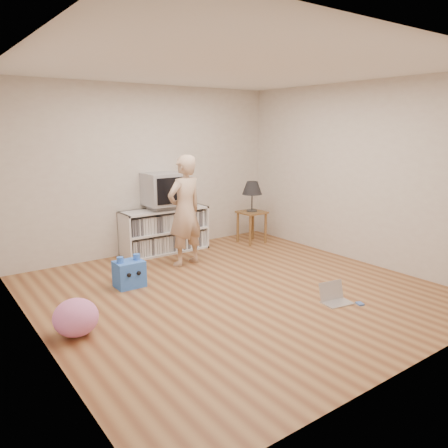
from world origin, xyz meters
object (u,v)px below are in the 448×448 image
laptop (334,297)px  plush_pink (76,317)px  dvd_deck (164,207)px  side_table (252,219)px  media_unit (164,230)px  person (185,211)px  plush_blue (129,273)px  crt_tv (164,189)px  table_lamp (252,189)px

laptop → plush_pink: 2.81m
plush_pink → dvd_deck: bearing=44.6°
side_table → media_unit: bearing=165.5°
plush_pink → person: bearing=32.8°
media_unit → plush_blue: (-1.12, -1.14, -0.18)m
crt_tv → table_lamp: crt_tv is taller
crt_tv → plush_blue: (-1.12, -1.12, -0.85)m
crt_tv → laptop: size_ratio=1.65×
laptop → person: bearing=116.1°
dvd_deck → person: bearing=-95.8°
crt_tv → side_table: crt_tv is taller
person → plush_blue: (-1.04, -0.36, -0.62)m
dvd_deck → plush_blue: dvd_deck is taller
media_unit → side_table: (1.49, -0.39, 0.07)m
dvd_deck → side_table: (1.49, -0.37, -0.32)m
table_lamp → dvd_deck: bearing=166.0°
person → plush_pink: (-2.01, -1.29, -0.61)m
media_unit → dvd_deck: 0.39m
side_table → plush_blue: side_table is taller
side_table → plush_pink: side_table is taller
table_lamp → plush_pink: 4.02m
dvd_deck → plush_blue: size_ratio=1.11×
side_table → laptop: size_ratio=1.51×
dvd_deck → side_table: size_ratio=0.82×
crt_tv → plush_pink: 3.04m
side_table → dvd_deck: bearing=166.0°
media_unit → plush_blue: 1.61m
crt_tv → laptop: bearing=-79.2°
plush_blue → side_table: bearing=16.4°
person → plush_pink: bearing=23.0°
person → plush_pink: size_ratio=3.71×
laptop → plush_blue: 2.50m
dvd_deck → plush_blue: 1.69m
table_lamp → plush_blue: 2.82m
media_unit → dvd_deck: dvd_deck is taller
side_table → laptop: (-0.92, -2.60, -0.35)m
person → plush_blue: bearing=9.4°
media_unit → side_table: size_ratio=2.55×
plush_pink → crt_tv: bearing=44.5°
crt_tv → side_table: 1.65m
side_table → person: size_ratio=0.35×
table_lamp → plush_pink: bearing=-154.8°
crt_tv → plush_blue: 1.80m
side_table → laptop: 2.78m
table_lamp → side_table: bearing=0.0°
dvd_deck → laptop: (0.57, -2.97, -0.67)m
side_table → person: bearing=-166.0°
laptop → plush_blue: size_ratio=0.90×
side_table → person: person is taller
table_lamp → media_unit: bearing=165.5°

